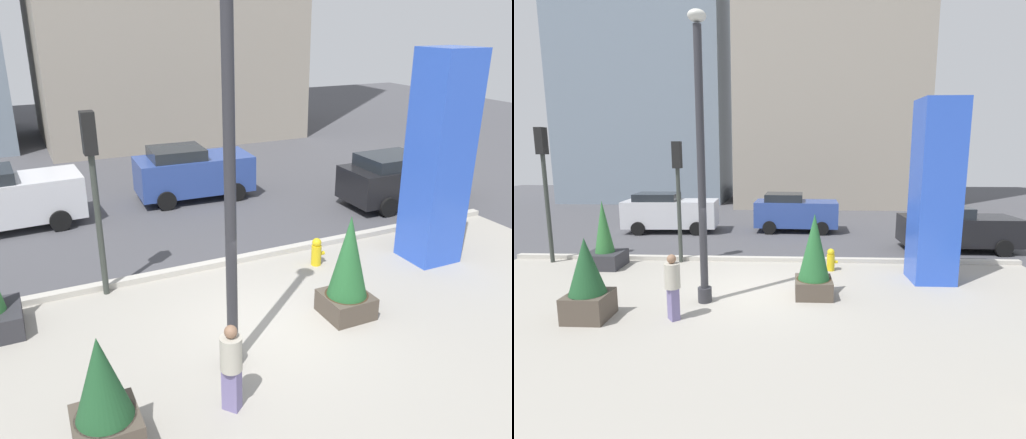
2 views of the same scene
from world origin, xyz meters
TOP-DOWN VIEW (x-y plane):
  - ground_plane at (0.00, 4.00)m, footprint 60.00×60.00m
  - plaza_pavement at (0.00, -2.00)m, footprint 18.00×10.00m
  - curb_strip at (0.00, 3.12)m, footprint 18.00×0.24m
  - lamp_post at (-1.23, -0.82)m, footprint 0.44×0.44m
  - art_pillar_blue at (5.25, 1.24)m, footprint 1.21×1.21m
  - potted_plant_near_right at (1.63, -0.28)m, footprint 0.99×0.99m
  - potted_plant_mid_plaza at (-3.73, -2.00)m, footprint 0.95×0.95m
  - potted_plant_curbside at (-5.26, 2.14)m, footprint 1.16×1.16m
  - fire_hydrant at (2.34, 2.10)m, footprint 0.36×0.26m
  - traffic_light_far_side at (-2.87, 2.87)m, footprint 0.28×0.42m
  - traffic_light_corner at (-7.43, 2.64)m, footprint 0.28×0.42m
  - car_far_lane at (7.55, 5.12)m, footprint 4.36×2.05m
  - car_passing_lane at (1.24, 8.66)m, footprint 4.05×2.14m
  - car_curb_east at (-4.84, 8.23)m, footprint 4.49×2.13m
  - pedestrian_on_sidewalk at (-1.73, -1.96)m, footprint 0.51×0.51m

SIDE VIEW (x-z plane):
  - ground_plane at x=0.00m, z-range 0.00..0.00m
  - plaza_pavement at x=0.00m, z-range -0.01..0.01m
  - curb_strip at x=0.00m, z-range 0.00..0.16m
  - fire_hydrant at x=2.34m, z-range -0.01..0.74m
  - potted_plant_curbside at x=-5.26m, z-range -0.32..1.96m
  - pedestrian_on_sidewalk at x=-1.73m, z-range 0.08..1.66m
  - car_far_lane at x=7.55m, z-range 0.01..1.77m
  - potted_plant_mid_plaza at x=-3.73m, z-range -0.06..1.90m
  - car_passing_lane at x=1.24m, z-range 0.01..1.87m
  - car_curb_east at x=-4.84m, z-range 0.02..1.91m
  - potted_plant_near_right at x=1.63m, z-range -0.07..2.21m
  - art_pillar_blue at x=5.25m, z-range 0.00..5.38m
  - traffic_light_far_side at x=-2.87m, z-range 0.77..4.99m
  - traffic_light_corner at x=-7.43m, z-range 0.80..5.49m
  - lamp_post at x=-1.23m, z-range -0.09..7.06m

